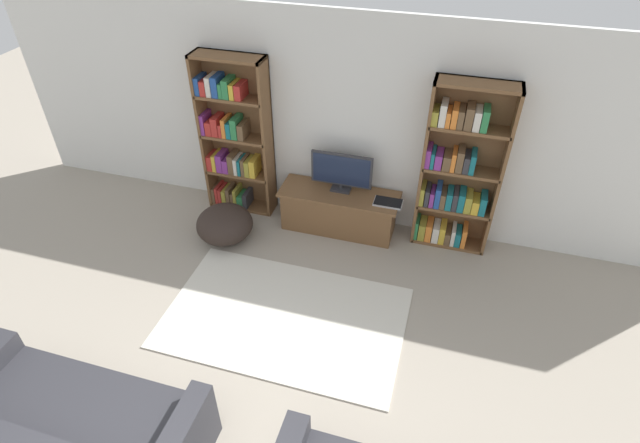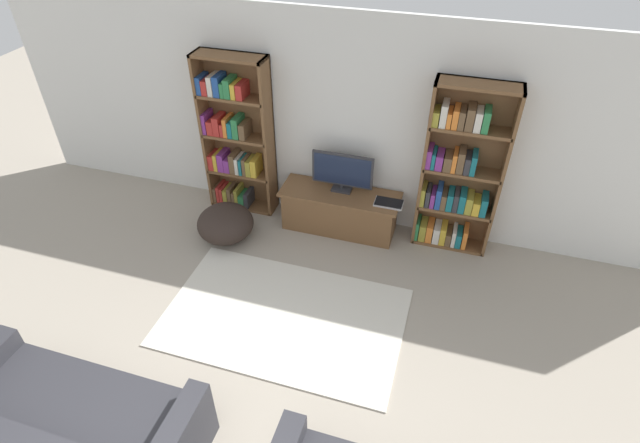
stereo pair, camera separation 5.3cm
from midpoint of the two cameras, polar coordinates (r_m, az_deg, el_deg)
wall_back at (r=5.96m, az=2.81°, el=10.99°), size 8.80×0.06×2.60m
bookshelf_left at (r=6.39m, az=-10.04°, el=9.27°), size 0.88×0.30×2.06m
bookshelf_right at (r=5.85m, az=15.14°, el=5.26°), size 0.88×0.30×2.06m
tv_stand at (r=6.24m, az=1.94°, el=1.26°), size 1.47×0.50×0.54m
television at (r=6.00m, az=2.22°, el=5.74°), size 0.75×0.16×0.50m
laptop at (r=5.95m, az=7.53°, el=2.16°), size 0.34×0.20×0.03m
area_rug at (r=5.31m, az=-4.31°, el=-10.84°), size 2.46×1.54×0.02m
couch_left_sectional at (r=4.68m, az=-26.77°, el=-20.85°), size 2.02×0.94×0.80m
beanbag_ottoman at (r=6.22m, az=-11.07°, el=-0.30°), size 0.69×0.69×0.43m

